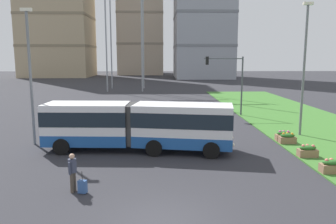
{
  "coord_description": "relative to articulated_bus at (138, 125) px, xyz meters",
  "views": [
    {
      "loc": [
        -0.08,
        -11.19,
        5.87
      ],
      "look_at": [
        0.58,
        11.14,
        2.2
      ],
      "focal_mm": 35.84,
      "sensor_mm": 36.0,
      "label": 1
    }
  ],
  "objects": [
    {
      "name": "ground_plane",
      "position": [
        1.36,
        -9.49,
        -1.65
      ],
      "size": [
        260.0,
        260.0,
        0.0
      ],
      "primitive_type": "plane",
      "color": "#2D2D33"
    },
    {
      "name": "articulated_bus",
      "position": [
        0.0,
        0.0,
        0.0
      ],
      "size": [
        11.98,
        3.98,
        3.0
      ],
      "color": "white",
      "rests_on": "ground"
    },
    {
      "name": "car_white_van",
      "position": [
        -4.68,
        10.71,
        -0.9
      ],
      "size": [
        4.56,
        2.39,
        1.58
      ],
      "color": "silver",
      "rests_on": "ground"
    },
    {
      "name": "pedestrian_crossing",
      "position": [
        -2.48,
        -6.55,
        -0.65
      ],
      "size": [
        0.36,
        0.56,
        1.74
      ],
      "color": "#4C4238",
      "rests_on": "ground"
    },
    {
      "name": "rolling_suitcase",
      "position": [
        -2.03,
        -6.75,
        -1.34
      ],
      "size": [
        0.41,
        0.32,
        0.97
      ],
      "color": "#335693",
      "rests_on": "ground"
    },
    {
      "name": "flower_planter_1",
      "position": [
        10.05,
        -4.65,
        -1.23
      ],
      "size": [
        1.1,
        0.56,
        0.74
      ],
      "color": "#937051",
      "rests_on": "grass_median"
    },
    {
      "name": "flower_planter_2",
      "position": [
        10.05,
        -1.89,
        -1.23
      ],
      "size": [
        1.1,
        0.56,
        0.74
      ],
      "color": "#937051",
      "rests_on": "grass_median"
    },
    {
      "name": "flower_planter_3",
      "position": [
        10.05,
        1.23,
        -1.23
      ],
      "size": [
        1.1,
        0.56,
        0.74
      ],
      "color": "#937051",
      "rests_on": "grass_median"
    },
    {
      "name": "flower_planter_4",
      "position": [
        10.05,
        1.91,
        -1.23
      ],
      "size": [
        1.1,
        0.56,
        0.74
      ],
      "color": "#937051",
      "rests_on": "grass_median"
    },
    {
      "name": "traffic_light_far_right",
      "position": [
        8.38,
        12.51,
        2.43
      ],
      "size": [
        3.91,
        0.28,
        5.92
      ],
      "color": "#474C51",
      "rests_on": "ground"
    },
    {
      "name": "streetlight_left",
      "position": [
        -7.14,
        1.76,
        3.27
      ],
      "size": [
        0.7,
        0.28,
        8.97
      ],
      "color": "slate",
      "rests_on": "ground"
    },
    {
      "name": "streetlight_median",
      "position": [
        11.95,
        3.68,
        3.66
      ],
      "size": [
        0.7,
        0.28,
        9.72
      ],
      "color": "slate",
      "rests_on": "ground"
    },
    {
      "name": "apartment_tower_westcentre",
      "position": [
        -4.45,
        97.74,
        22.81
      ],
      "size": [
        15.07,
        18.78,
        48.88
      ],
      "color": "#C6B299",
      "rests_on": "ground"
    },
    {
      "name": "apartment_tower_centre",
      "position": [
        14.0,
        76.46,
        19.69
      ],
      "size": [
        15.84,
        19.59,
        42.63
      ],
      "color": "#9EA3AD",
      "rests_on": "ground"
    }
  ]
}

